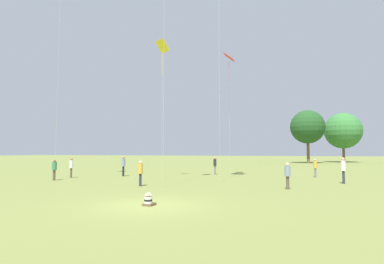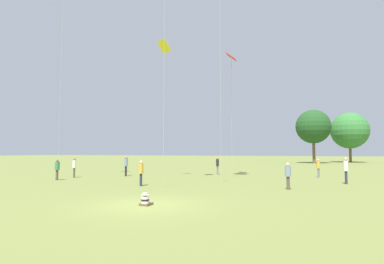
{
  "view_description": "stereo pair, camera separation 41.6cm",
  "coord_description": "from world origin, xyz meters",
  "px_view_note": "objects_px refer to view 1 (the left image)",
  "views": [
    {
      "loc": [
        5.33,
        -11.46,
        2.2
      ],
      "look_at": [
        0.01,
        6.05,
        3.41
      ],
      "focal_mm": 28.0,
      "sensor_mm": 36.0,
      "label": 1
    },
    {
      "loc": [
        5.72,
        -11.34,
        2.2
      ],
      "look_at": [
        0.01,
        6.05,
        3.41
      ],
      "focal_mm": 28.0,
      "sensor_mm": 36.0,
      "label": 2
    }
  ],
  "objects_px": {
    "person_standing_7": "(315,166)",
    "person_standing_3": "(140,171)",
    "person_standing_0": "(54,168)",
    "kite_5": "(162,50)",
    "seated_toddler": "(149,201)",
    "person_standing_2": "(287,173)",
    "person_standing_4": "(343,168)",
    "kite_1": "(229,61)",
    "person_standing_1": "(215,164)",
    "distant_tree_0": "(343,131)",
    "person_standing_6": "(123,164)",
    "person_standing_5": "(71,166)",
    "distant_tree_1": "(308,127)"
  },
  "relations": [
    {
      "from": "person_standing_3",
      "to": "person_standing_6",
      "type": "xyz_separation_m",
      "value": [
        -5.0,
        6.59,
        0.11
      ]
    },
    {
      "from": "person_standing_3",
      "to": "distant_tree_1",
      "type": "bearing_deg",
      "value": -125.41
    },
    {
      "from": "seated_toddler",
      "to": "person_standing_3",
      "type": "height_order",
      "value": "person_standing_3"
    },
    {
      "from": "person_standing_6",
      "to": "distant_tree_1",
      "type": "distance_m",
      "value": 42.44
    },
    {
      "from": "person_standing_3",
      "to": "kite_5",
      "type": "height_order",
      "value": "kite_5"
    },
    {
      "from": "person_standing_0",
      "to": "person_standing_4",
      "type": "xyz_separation_m",
      "value": [
        20.85,
        3.84,
        0.15
      ]
    },
    {
      "from": "person_standing_5",
      "to": "kite_1",
      "type": "distance_m",
      "value": 16.52
    },
    {
      "from": "distant_tree_1",
      "to": "person_standing_5",
      "type": "bearing_deg",
      "value": -118.26
    },
    {
      "from": "person_standing_5",
      "to": "kite_5",
      "type": "bearing_deg",
      "value": 172.41
    },
    {
      "from": "kite_1",
      "to": "distant_tree_0",
      "type": "distance_m",
      "value": 45.79
    },
    {
      "from": "kite_5",
      "to": "person_standing_5",
      "type": "bearing_deg",
      "value": 88.06
    },
    {
      "from": "person_standing_4",
      "to": "distant_tree_1",
      "type": "xyz_separation_m",
      "value": [
        0.7,
        38.94,
        5.89
      ]
    },
    {
      "from": "person_standing_1",
      "to": "distant_tree_0",
      "type": "height_order",
      "value": "distant_tree_0"
    },
    {
      "from": "person_standing_1",
      "to": "person_standing_2",
      "type": "height_order",
      "value": "person_standing_1"
    },
    {
      "from": "person_standing_1",
      "to": "person_standing_4",
      "type": "relative_size",
      "value": 0.93
    },
    {
      "from": "distant_tree_0",
      "to": "kite_5",
      "type": "bearing_deg",
      "value": -115.18
    },
    {
      "from": "person_standing_7",
      "to": "kite_1",
      "type": "bearing_deg",
      "value": 25.43
    },
    {
      "from": "person_standing_0",
      "to": "person_standing_4",
      "type": "relative_size",
      "value": 0.89
    },
    {
      "from": "person_standing_4",
      "to": "person_standing_6",
      "type": "bearing_deg",
      "value": 91.01
    },
    {
      "from": "person_standing_3",
      "to": "kite_1",
      "type": "height_order",
      "value": "kite_1"
    },
    {
      "from": "person_standing_3",
      "to": "kite_5",
      "type": "bearing_deg",
      "value": -100.37
    },
    {
      "from": "person_standing_4",
      "to": "person_standing_7",
      "type": "xyz_separation_m",
      "value": [
        -1.33,
        5.0,
        -0.15
      ]
    },
    {
      "from": "person_standing_1",
      "to": "person_standing_6",
      "type": "xyz_separation_m",
      "value": [
        -7.47,
        -4.3,
        0.07
      ]
    },
    {
      "from": "person_standing_0",
      "to": "person_standing_7",
      "type": "bearing_deg",
      "value": -107.89
    },
    {
      "from": "seated_toddler",
      "to": "person_standing_7",
      "type": "xyz_separation_m",
      "value": [
        7.94,
        16.59,
        0.75
      ]
    },
    {
      "from": "person_standing_0",
      "to": "kite_5",
      "type": "distance_m",
      "value": 12.8
    },
    {
      "from": "seated_toddler",
      "to": "person_standing_2",
      "type": "bearing_deg",
      "value": 57.5
    },
    {
      "from": "person_standing_2",
      "to": "kite_5",
      "type": "bearing_deg",
      "value": 44.84
    },
    {
      "from": "person_standing_4",
      "to": "kite_1",
      "type": "height_order",
      "value": "kite_1"
    },
    {
      "from": "person_standing_6",
      "to": "distant_tree_0",
      "type": "xyz_separation_m",
      "value": [
        25.89,
        44.77,
        5.48
      ]
    },
    {
      "from": "person_standing_2",
      "to": "person_standing_4",
      "type": "distance_m",
      "value": 5.72
    },
    {
      "from": "seated_toddler",
      "to": "distant_tree_0",
      "type": "height_order",
      "value": "distant_tree_0"
    },
    {
      "from": "person_standing_5",
      "to": "person_standing_1",
      "type": "bearing_deg",
      "value": -165.65
    },
    {
      "from": "person_standing_1",
      "to": "person_standing_3",
      "type": "xyz_separation_m",
      "value": [
        -2.46,
        -10.89,
        -0.04
      ]
    },
    {
      "from": "person_standing_5",
      "to": "person_standing_7",
      "type": "distance_m",
      "value": 20.84
    },
    {
      "from": "person_standing_7",
      "to": "kite_5",
      "type": "bearing_deg",
      "value": 35.95
    },
    {
      "from": "person_standing_7",
      "to": "person_standing_3",
      "type": "bearing_deg",
      "value": 55.62
    },
    {
      "from": "person_standing_6",
      "to": "kite_5",
      "type": "relative_size",
      "value": 0.16
    },
    {
      "from": "person_standing_3",
      "to": "distant_tree_1",
      "type": "xyz_separation_m",
      "value": [
        13.44,
        44.35,
        6.01
      ]
    },
    {
      "from": "person_standing_3",
      "to": "person_standing_7",
      "type": "relative_size",
      "value": 1.03
    },
    {
      "from": "seated_toddler",
      "to": "person_standing_6",
      "type": "relative_size",
      "value": 0.29
    },
    {
      "from": "kite_5",
      "to": "person_standing_2",
      "type": "bearing_deg",
      "value": -126.61
    },
    {
      "from": "person_standing_2",
      "to": "kite_5",
      "type": "xyz_separation_m",
      "value": [
        -9.77,
        4.23,
        9.82
      ]
    },
    {
      "from": "seated_toddler",
      "to": "person_standing_6",
      "type": "height_order",
      "value": "person_standing_6"
    },
    {
      "from": "person_standing_0",
      "to": "distant_tree_0",
      "type": "bearing_deg",
      "value": -72.46
    },
    {
      "from": "person_standing_6",
      "to": "person_standing_1",
      "type": "bearing_deg",
      "value": -71.25
    },
    {
      "from": "person_standing_6",
      "to": "person_standing_5",
      "type": "bearing_deg",
      "value": 118.54
    },
    {
      "from": "seated_toddler",
      "to": "person_standing_3",
      "type": "distance_m",
      "value": 7.13
    },
    {
      "from": "person_standing_6",
      "to": "distant_tree_1",
      "type": "relative_size",
      "value": 0.18
    },
    {
      "from": "person_standing_5",
      "to": "distant_tree_1",
      "type": "height_order",
      "value": "distant_tree_1"
    }
  ]
}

